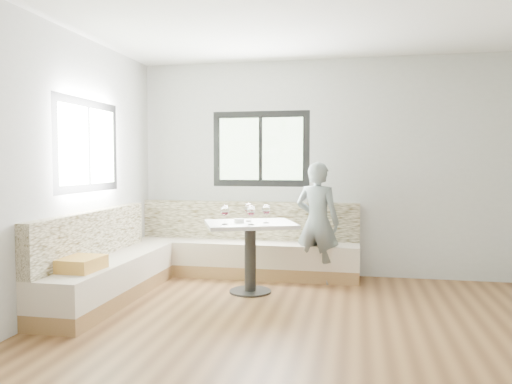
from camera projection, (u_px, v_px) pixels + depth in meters
room at (304, 170)px, 4.10m from camera, size 5.01×5.01×2.81m
banquette at (190, 258)px, 5.97m from camera, size 2.90×2.80×0.95m
table at (250, 240)px, 5.62m from camera, size 1.18×1.06×0.80m
person at (317, 222)px, 6.09m from camera, size 0.61×0.48×1.48m
olive_ramekin at (239, 221)px, 5.57m from camera, size 0.11×0.11×0.04m
wine_glass_a at (225, 211)px, 5.40m from camera, size 0.09×0.09×0.21m
wine_glass_b at (251, 211)px, 5.38m from camera, size 0.09×0.09×0.21m
wine_glass_c at (266, 210)px, 5.52m from camera, size 0.09×0.09×0.21m
wine_glass_d at (249, 209)px, 5.69m from camera, size 0.09×0.09×0.21m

